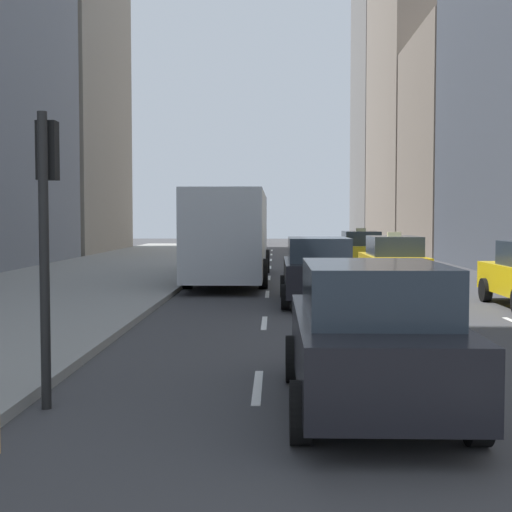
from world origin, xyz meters
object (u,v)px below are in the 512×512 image
sedan_silver_behind (318,270)px  taxi_lead (360,249)px  sedan_black_near (371,336)px  traffic_light_pole (46,211)px  taxi_second (393,261)px  city_bus (231,233)px

sedan_silver_behind → taxi_lead: bearing=78.6°
sedan_black_near → traffic_light_pole: (-3.95, 0.05, 1.50)m
traffic_light_pole → sedan_black_near: bearing=-0.7°
taxi_lead → taxi_second: bearing=-90.0°
taxi_lead → city_bus: (-5.61, -6.57, 0.91)m
taxi_second → traffic_light_pole: bearing=-113.7°
sedan_silver_behind → traffic_light_pole: (-3.95, -10.72, 1.49)m
taxi_second → taxi_lead: bearing=90.0°
taxi_lead → sedan_black_near: bearing=-96.5°
sedan_silver_behind → traffic_light_pole: 11.53m
sedan_black_near → taxi_lead: bearing=83.5°
taxi_lead → sedan_silver_behind: (-2.80, -13.86, 0.04)m
taxi_lead → sedan_black_near: (-2.80, -24.63, 0.03)m
sedan_black_near → sedan_silver_behind: 10.77m
taxi_lead → sedan_black_near: 24.79m
taxi_lead → sedan_silver_behind: size_ratio=0.96×
sedan_black_near → city_bus: size_ratio=0.39×
city_bus → taxi_lead: bearing=49.5°
taxi_lead → traffic_light_pole: size_ratio=1.22×
taxi_lead → taxi_second: (0.00, -9.19, 0.00)m
sedan_black_near → sedan_silver_behind: (0.00, 10.77, 0.01)m
sedan_black_near → traffic_light_pole: bearing=179.3°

